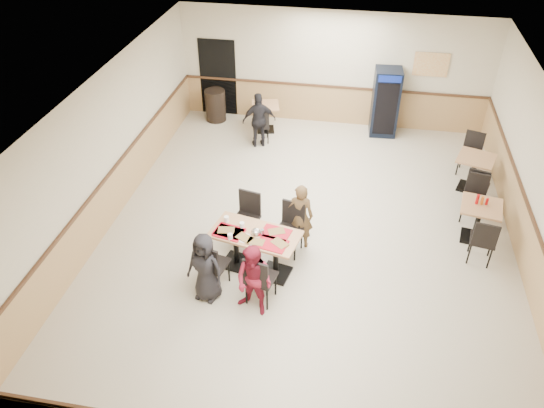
% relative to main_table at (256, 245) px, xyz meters
% --- Properties ---
extents(ground, '(10.00, 10.00, 0.00)m').
position_rel_main_table_xyz_m(ground, '(0.80, 1.13, -0.56)').
color(ground, beige).
rests_on(ground, ground).
extents(room_shell, '(10.00, 10.00, 10.00)m').
position_rel_main_table_xyz_m(room_shell, '(2.58, 3.68, 0.02)').
color(room_shell, silver).
rests_on(room_shell, ground).
extents(main_table, '(1.69, 1.08, 0.84)m').
position_rel_main_table_xyz_m(main_table, '(0.00, 0.00, 0.00)').
color(main_table, black).
rests_on(main_table, ground).
extents(main_chairs, '(1.73, 2.07, 1.06)m').
position_rel_main_table_xyz_m(main_chairs, '(-0.05, 0.01, -0.03)').
color(main_chairs, black).
rests_on(main_chairs, ground).
extents(diner_woman_left, '(0.73, 0.56, 1.32)m').
position_rel_main_table_xyz_m(diner_woman_left, '(-0.69, -0.82, 0.11)').
color(diner_woman_left, black).
rests_on(diner_woman_left, ground).
extents(diner_woman_right, '(0.80, 0.72, 1.35)m').
position_rel_main_table_xyz_m(diner_woman_right, '(0.19, -1.01, 0.12)').
color(diner_woman_right, maroon).
rests_on(diner_woman_right, ground).
extents(diner_man_opposite, '(0.51, 0.34, 1.38)m').
position_rel_main_table_xyz_m(diner_man_opposite, '(0.69, 0.82, 0.13)').
color(diner_man_opposite, brown).
rests_on(diner_man_opposite, ground).
extents(lone_diner, '(0.89, 0.61, 1.41)m').
position_rel_main_table_xyz_m(lone_diner, '(-0.84, 4.50, 0.15)').
color(lone_diner, black).
rests_on(lone_diner, ground).
extents(tabletop_clutter, '(1.39, 0.77, 0.12)m').
position_rel_main_table_xyz_m(tabletop_clutter, '(-0.05, -0.07, 0.30)').
color(tabletop_clutter, '#B90C1C').
rests_on(tabletop_clutter, main_table).
extents(side_table_near, '(0.87, 0.87, 0.80)m').
position_rel_main_table_xyz_m(side_table_near, '(4.05, 1.62, -0.03)').
color(side_table_near, black).
rests_on(side_table_near, ground).
extents(side_table_near_chair_south, '(0.54, 0.54, 1.01)m').
position_rel_main_table_xyz_m(side_table_near_chair_south, '(4.05, 0.98, -0.05)').
color(side_table_near_chair_south, black).
rests_on(side_table_near_chair_south, ground).
extents(side_table_near_chair_north, '(0.54, 0.54, 1.01)m').
position_rel_main_table_xyz_m(side_table_near_chair_north, '(4.05, 2.26, -0.05)').
color(side_table_near_chair_north, black).
rests_on(side_table_near_chair_north, ground).
extents(side_table_far, '(0.95, 0.95, 0.80)m').
position_rel_main_table_xyz_m(side_table_far, '(4.17, 3.43, -0.02)').
color(side_table_far, black).
rests_on(side_table_far, ground).
extents(side_table_far_chair_south, '(0.60, 0.60, 1.02)m').
position_rel_main_table_xyz_m(side_table_far_chair_south, '(4.17, 2.78, -0.05)').
color(side_table_far_chair_south, black).
rests_on(side_table_far_chair_south, ground).
extents(side_table_far_chair_north, '(0.60, 0.60, 1.02)m').
position_rel_main_table_xyz_m(side_table_far_chair_north, '(4.17, 4.07, -0.05)').
color(side_table_far_chair_north, black).
rests_on(side_table_far_chair_north, ground).
extents(condiment_caddy, '(0.23, 0.06, 0.20)m').
position_rel_main_table_xyz_m(condiment_caddy, '(4.02, 1.67, 0.33)').
color(condiment_caddy, '#B20C0E').
rests_on(condiment_caddy, side_table_near).
extents(back_table, '(0.82, 0.82, 0.74)m').
position_rel_main_table_xyz_m(back_table, '(-0.84, 5.33, -0.07)').
color(back_table, black).
rests_on(back_table, ground).
extents(back_table_chair_lone, '(0.52, 0.52, 0.93)m').
position_rel_main_table_xyz_m(back_table_chair_lone, '(-0.84, 4.74, -0.09)').
color(back_table_chair_lone, black).
rests_on(back_table_chair_lone, ground).
extents(pepsi_cooler, '(0.70, 0.71, 1.75)m').
position_rel_main_table_xyz_m(pepsi_cooler, '(2.20, 5.73, 0.32)').
color(pepsi_cooler, black).
rests_on(pepsi_cooler, ground).
extents(trash_bin, '(0.55, 0.55, 0.86)m').
position_rel_main_table_xyz_m(trash_bin, '(-2.29, 5.68, -0.12)').
color(trash_bin, black).
rests_on(trash_bin, ground).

